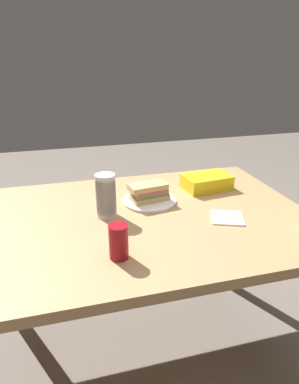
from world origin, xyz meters
TOP-DOWN VIEW (x-y plane):
  - ground_plane at (0.00, 0.00)m, footprint 8.00×8.00m
  - dining_table at (0.00, 0.00)m, footprint 1.43×0.99m
  - paper_plate at (-0.07, -0.13)m, footprint 0.25×0.25m
  - sandwich at (-0.07, -0.13)m, footprint 0.19×0.12m
  - soda_can_red at (0.15, 0.28)m, footprint 0.07×0.07m
  - chip_bag at (-0.39, -0.22)m, footprint 0.25×0.18m
  - plastic_cup_stack at (0.14, -0.05)m, footprint 0.08×0.08m
  - paper_napkin at (-0.34, 0.11)m, footprint 0.17×0.17m

SIDE VIEW (x-z plane):
  - ground_plane at x=0.00m, z-range 0.00..0.00m
  - dining_table at x=0.00m, z-range 0.28..1.04m
  - paper_napkin at x=-0.34m, z-range 0.75..0.76m
  - paper_plate at x=-0.07m, z-range 0.75..0.77m
  - chip_bag at x=-0.39m, z-range 0.75..0.82m
  - sandwich at x=-0.07m, z-range 0.77..0.85m
  - soda_can_red at x=0.15m, z-range 0.75..0.88m
  - plastic_cup_stack at x=0.14m, z-range 0.75..0.94m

